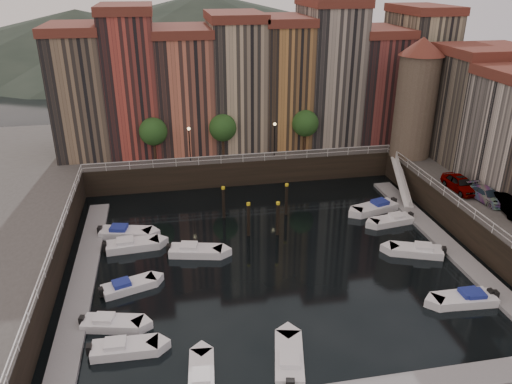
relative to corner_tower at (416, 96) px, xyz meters
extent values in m
plane|color=black|center=(-20.00, -14.50, -10.19)|extent=(200.00, 200.00, 0.00)
cube|color=black|center=(-20.00, 11.50, -8.69)|extent=(80.00, 20.00, 3.00)
cube|color=gray|center=(-36.20, -15.50, -10.02)|extent=(2.00, 28.00, 0.35)
cube|color=gray|center=(-3.80, -15.50, -10.02)|extent=(2.00, 28.00, 0.35)
cone|color=#2D382D|center=(-50.00, 95.50, -3.19)|extent=(80.00, 80.00, 14.00)
cone|color=#2D382D|center=(-15.00, 95.50, -1.19)|extent=(100.00, 100.00, 18.00)
cone|color=#2D382D|center=(20.00, 95.50, -4.19)|extent=(70.00, 70.00, 12.00)
cube|color=#7C674F|center=(-38.00, 9.00, -0.19)|extent=(6.00, 10.00, 14.00)
cube|color=brown|center=(-38.00, 9.00, 7.31)|extent=(6.30, 10.30, 1.00)
cube|color=#A94035|center=(-32.10, 9.00, 0.81)|extent=(5.80, 10.00, 16.00)
cube|color=brown|center=(-32.10, 9.00, 9.31)|extent=(6.10, 10.30, 1.00)
cube|color=#C26A4F|center=(-25.95, 9.00, -0.44)|extent=(6.50, 10.00, 13.50)
cube|color=brown|center=(-25.95, 9.00, 6.81)|extent=(6.80, 10.30, 1.00)
cube|color=tan|center=(-19.60, 9.00, 0.31)|extent=(6.20, 10.00, 15.00)
cube|color=brown|center=(-19.60, 9.00, 8.31)|extent=(6.50, 10.30, 1.00)
cube|color=#B37C42|center=(-13.70, 9.00, 0.06)|extent=(5.60, 10.00, 14.50)
cube|color=brown|center=(-13.70, 9.00, 7.81)|extent=(5.90, 10.30, 1.00)
cube|color=#A6998A|center=(-7.70, 9.00, 1.06)|extent=(6.40, 10.00, 16.50)
cube|color=brown|center=(-7.70, 9.00, 9.81)|extent=(6.70, 10.30, 1.00)
cube|color=brown|center=(-1.50, 9.00, -0.69)|extent=(6.00, 10.00, 13.00)
cube|color=brown|center=(-1.50, 9.00, 6.31)|extent=(6.30, 10.30, 1.00)
cube|color=tan|center=(4.45, 9.00, 0.56)|extent=(5.90, 10.00, 15.50)
cube|color=brown|center=(4.45, 9.00, 8.81)|extent=(6.20, 10.30, 1.00)
cube|color=#675C4E|center=(6.50, -2.50, -1.19)|extent=(9.00, 8.00, 12.00)
cube|color=brown|center=(6.50, -2.50, 5.31)|extent=(9.30, 8.30, 1.00)
cylinder|color=#6B5B4C|center=(0.00, 0.00, -1.19)|extent=(4.60, 4.60, 12.00)
cone|color=brown|center=(0.00, 0.00, 5.61)|extent=(5.20, 5.20, 2.00)
cylinder|color=black|center=(-30.00, 3.70, -5.99)|extent=(0.30, 0.30, 2.40)
sphere|color=#1E4719|center=(-30.00, 3.70, -3.59)|extent=(3.20, 3.20, 3.20)
cylinder|color=black|center=(-22.00, 3.70, -5.99)|extent=(0.30, 0.30, 2.40)
sphere|color=#1E4719|center=(-22.00, 3.70, -3.59)|extent=(3.20, 3.20, 3.20)
cylinder|color=black|center=(-12.00, 3.70, -5.99)|extent=(0.30, 0.30, 2.40)
sphere|color=#1E4719|center=(-12.00, 3.70, -3.59)|extent=(3.20, 3.20, 3.20)
cylinder|color=black|center=(-26.00, 2.70, -5.19)|extent=(0.12, 0.12, 4.00)
sphere|color=#FFD88C|center=(-26.00, 2.70, -3.19)|extent=(0.36, 0.36, 0.36)
cylinder|color=black|center=(-16.00, 2.70, -5.19)|extent=(0.12, 0.12, 4.00)
sphere|color=#FFD88C|center=(-16.00, 2.70, -3.19)|extent=(0.36, 0.36, 0.36)
cube|color=white|center=(-20.00, 1.50, -6.24)|extent=(36.00, 0.08, 0.08)
cube|color=white|center=(-20.00, 1.50, -6.69)|extent=(36.00, 0.06, 0.06)
cube|color=white|center=(-2.00, -15.50, -6.24)|extent=(0.08, 34.00, 0.08)
cube|color=white|center=(-2.00, -15.50, -6.69)|extent=(0.06, 34.00, 0.06)
cube|color=white|center=(-38.00, -15.50, -6.24)|extent=(0.08, 34.00, 0.08)
cube|color=white|center=(-38.00, -15.50, -6.69)|extent=(0.06, 34.00, 0.06)
cube|color=white|center=(-2.90, -4.50, -8.44)|extent=(2.78, 8.26, 2.81)
cube|color=white|center=(-2.90, -4.50, -7.94)|extent=(1.93, 8.32, 3.65)
cylinder|color=black|center=(-21.47, -10.62, -8.69)|extent=(0.32, 0.32, 3.60)
cylinder|color=gold|center=(-21.47, -10.62, -6.84)|extent=(0.36, 0.36, 0.25)
cylinder|color=black|center=(-23.33, -6.42, -8.69)|extent=(0.32, 0.32, 3.60)
cylinder|color=gold|center=(-23.33, -6.42, -6.84)|extent=(0.36, 0.36, 0.25)
cylinder|color=black|center=(-18.70, -10.97, -8.69)|extent=(0.32, 0.32, 3.60)
cylinder|color=gold|center=(-18.70, -10.97, -6.84)|extent=(0.36, 0.36, 0.25)
cylinder|color=black|center=(-16.82, -6.84, -8.69)|extent=(0.32, 0.32, 3.60)
cylinder|color=gold|center=(-16.82, -6.84, -6.84)|extent=(0.36, 0.36, 0.25)
cube|color=white|center=(-32.36, -25.00, -9.90)|extent=(4.43, 1.83, 0.75)
cube|color=white|center=(-32.96, -24.98, -9.45)|extent=(1.43, 1.24, 0.50)
cube|color=black|center=(-34.65, -24.93, -9.65)|extent=(0.36, 0.51, 0.70)
cube|color=white|center=(-33.36, -22.20, -9.91)|extent=(4.48, 2.54, 0.72)
cube|color=white|center=(-33.92, -22.07, -9.48)|extent=(1.57, 1.42, 0.48)
cube|color=black|center=(-35.51, -21.70, -9.67)|extent=(0.43, 0.54, 0.67)
cube|color=white|center=(-32.41, -17.65, -9.91)|extent=(4.49, 2.85, 0.71)
cube|color=navy|center=(-32.95, -17.83, -9.48)|extent=(1.62, 1.50, 0.48)
cube|color=black|center=(-34.49, -18.33, -9.67)|extent=(0.47, 0.56, 0.67)
cube|color=white|center=(-32.36, -11.11, -9.87)|extent=(4.83, 2.17, 0.80)
cube|color=white|center=(-33.00, -11.15, -9.39)|extent=(1.59, 1.39, 0.54)
cube|color=black|center=(-34.81, -11.29, -9.60)|extent=(0.41, 0.56, 0.75)
cube|color=white|center=(-33.08, -8.61, -9.87)|extent=(5.09, 2.86, 0.82)
cube|color=navy|center=(-33.72, -8.47, -9.37)|extent=(1.78, 1.61, 0.55)
cube|color=black|center=(-35.53, -8.06, -9.59)|extent=(0.49, 0.62, 0.76)
cube|color=white|center=(-6.91, -24.32, -9.89)|extent=(4.56, 2.03, 0.76)
cube|color=navy|center=(-6.31, -24.36, -9.44)|extent=(1.50, 1.31, 0.51)
cube|color=black|center=(-4.59, -24.49, -9.64)|extent=(0.39, 0.53, 0.71)
cube|color=white|center=(-7.22, -24.20, -9.89)|extent=(4.52, 1.79, 0.77)
cube|color=navy|center=(-6.60, -24.20, -9.43)|extent=(1.45, 1.24, 0.51)
cube|color=black|center=(-4.86, -24.22, -9.63)|extent=(0.36, 0.52, 0.72)
cube|color=white|center=(-7.26, -16.84, -9.88)|extent=(4.90, 3.26, 0.78)
cube|color=white|center=(-6.68, -17.06, -9.41)|extent=(1.80, 1.68, 0.52)
cube|color=black|center=(-5.02, -17.67, -9.62)|extent=(0.52, 0.61, 0.73)
cube|color=white|center=(-6.87, -10.88, -9.90)|extent=(4.49, 2.25, 0.73)
cube|color=white|center=(-6.30, -10.80, -9.46)|extent=(1.52, 1.35, 0.49)
cube|color=black|center=(-4.65, -10.56, -9.66)|extent=(0.41, 0.53, 0.68)
cube|color=white|center=(-7.42, -7.90, -9.86)|extent=(5.23, 3.15, 0.83)
cube|color=navy|center=(-6.78, -7.71, -9.36)|extent=(1.86, 1.71, 0.56)
cube|color=black|center=(-4.96, -7.20, -9.58)|extent=(0.53, 0.64, 0.78)
cube|color=white|center=(-27.55, -28.31, -9.91)|extent=(1.96, 4.23, 0.70)
cube|color=white|center=(-27.60, -28.86, -9.50)|extent=(1.23, 1.40, 0.47)
cube|color=white|center=(-21.84, -27.98, -9.87)|extent=(2.81, 5.01, 0.80)
cube|color=white|center=(-21.98, -28.61, -9.39)|extent=(1.58, 1.75, 0.54)
imported|color=gray|center=(0.04, -10.96, -6.40)|extent=(2.07, 4.74, 1.59)
imported|color=gray|center=(1.90, -16.36, -6.41)|extent=(2.54, 4.98, 1.56)
imported|color=gray|center=(1.21, -13.70, -6.54)|extent=(2.39, 4.70, 1.31)
cube|color=white|center=(-26.73, -13.25, -9.88)|extent=(4.96, 2.81, 0.80)
cube|color=white|center=(-27.35, -13.11, -9.40)|extent=(1.74, 1.58, 0.53)
cube|color=black|center=(-29.11, -12.71, -9.61)|extent=(0.48, 0.60, 0.74)
camera|label=1|loc=(-28.62, -52.33, 13.22)|focal=35.00mm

